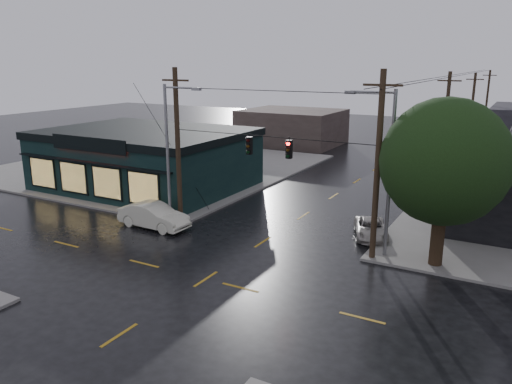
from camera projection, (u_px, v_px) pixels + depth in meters
The scene contains 15 objects.
ground_plane at pixel (206, 279), 24.82m from camera, with size 160.00×160.00×0.00m, color black.
sidewalk_nw at pixel (156, 166), 51.10m from camera, with size 28.00×28.00×0.15m, color slate.
pizza_shop at pixel (146, 158), 42.15m from camera, with size 16.30×12.34×4.90m.
corner_tree at pixel (445, 162), 24.89m from camera, with size 6.45×6.45×8.72m.
utility_pole_nw at pixel (181, 223), 33.36m from camera, with size 2.00×0.32×10.15m, color black, non-canonical shape.
utility_pole_ne at pixel (372, 259), 27.26m from camera, with size 2.00×0.32×10.15m, color black, non-canonical shape.
utility_pole_far_a at pixel (440, 180), 45.43m from camera, with size 2.00×0.32×9.65m, color black, non-canonical shape.
utility_pole_far_b at pixel (468, 148), 62.33m from camera, with size 2.00×0.32×9.15m, color black, non-canonical shape.
utility_pole_far_c at pixel (483, 129), 79.24m from camera, with size 2.00×0.32×9.15m, color black, non-canonical shape.
span_signal_assembly at pixel (269, 147), 28.81m from camera, with size 13.00×0.48×1.23m.
streetlight_nw at pixel (171, 225), 32.91m from camera, with size 5.40×0.30×9.15m, color gray, non-canonical shape.
streetlight_ne at pixel (384, 257), 27.61m from camera, with size 5.40×0.30×9.15m, color gray, non-canonical shape.
bg_building_west at pixel (292, 127), 64.64m from camera, with size 12.00×10.00×4.40m, color #372B28.
sedan_cream at pixel (154, 216), 32.26m from camera, with size 1.71×4.91×1.62m, color beige.
suv_silver at pixel (371, 229), 30.56m from camera, with size 1.85×4.01×1.11m, color #A49F97.
Camera 1 is at (13.31, -18.79, 10.52)m, focal length 35.00 mm.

